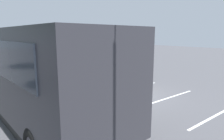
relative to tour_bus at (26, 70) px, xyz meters
The scene contains 14 objects.
ground_plane 4.81m from the tour_bus, 105.76° to the right, with size 80.00×80.00×0.00m, color #4C4C51.
tour_bus is the anchor object (origin of this frame).
spectator_far_left 3.72m from the tour_bus, 136.94° to the right, with size 0.58×0.35×1.68m.
spectator_left 3.08m from the tour_bus, 124.52° to the right, with size 0.57×0.33×1.68m.
spectator_centre 2.73m from the tour_bus, 100.02° to the right, with size 0.58×0.36×1.67m.
spectator_right 2.85m from the tour_bus, 76.52° to the right, with size 0.58×0.33×1.68m.
spectator_far_right 3.15m from the tour_bus, 60.00° to the right, with size 0.57×0.39×1.80m.
parked_motorcycle_silver 3.32m from the tour_bus, 141.92° to the right, with size 2.05×0.58×0.99m.
stunt_motorcycle 7.43m from the tour_bus, 81.07° to the right, with size 1.93×0.83×1.78m.
traffic_cone 6.54m from the tour_bus, 99.73° to the right, with size 0.34×0.34×0.63m.
bay_line_a 7.81m from the tour_bus, 134.12° to the right, with size 0.29×4.30×0.01m.
bay_line_b 6.42m from the tour_bus, 117.92° to the right, with size 0.29×4.34×0.01m.
bay_line_c 5.74m from the tour_bus, 95.15° to the right, with size 0.29×4.35×0.01m.
bay_line_d 6.03m from the tour_bus, 70.72° to the right, with size 0.29×4.31×0.01m.
Camera 1 is at (-6.84, 6.67, 3.07)m, focal length 31.11 mm.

